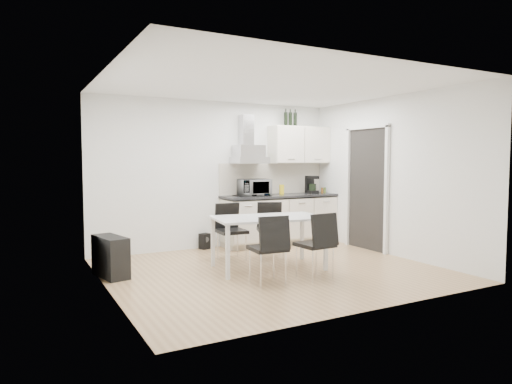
% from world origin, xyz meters
% --- Properties ---
extents(ground, '(4.50, 4.50, 0.00)m').
position_xyz_m(ground, '(0.00, 0.00, 0.00)').
color(ground, tan).
rests_on(ground, ground).
extents(wall_back, '(4.50, 0.10, 2.60)m').
position_xyz_m(wall_back, '(0.00, 2.00, 1.30)').
color(wall_back, white).
rests_on(wall_back, ground).
extents(wall_front, '(4.50, 0.10, 2.60)m').
position_xyz_m(wall_front, '(0.00, -2.00, 1.30)').
color(wall_front, white).
rests_on(wall_front, ground).
extents(wall_left, '(0.10, 4.00, 2.60)m').
position_xyz_m(wall_left, '(-2.25, 0.00, 1.30)').
color(wall_left, white).
rests_on(wall_left, ground).
extents(wall_right, '(0.10, 4.00, 2.60)m').
position_xyz_m(wall_right, '(2.25, 0.00, 1.30)').
color(wall_right, white).
rests_on(wall_right, ground).
extents(ceiling, '(4.50, 4.50, 0.00)m').
position_xyz_m(ceiling, '(0.00, 0.00, 2.60)').
color(ceiling, white).
rests_on(ceiling, wall_back).
extents(doorway, '(0.08, 1.04, 2.10)m').
position_xyz_m(doorway, '(2.21, 0.55, 1.05)').
color(doorway, white).
rests_on(doorway, ground).
extents(kitchenette, '(2.22, 0.64, 2.52)m').
position_xyz_m(kitchenette, '(1.19, 1.73, 0.83)').
color(kitchenette, beige).
rests_on(kitchenette, ground).
extents(dining_table, '(1.65, 1.10, 0.75)m').
position_xyz_m(dining_table, '(0.00, 0.12, 0.68)').
color(dining_table, white).
rests_on(dining_table, ground).
extents(chair_far_left, '(0.46, 0.52, 0.88)m').
position_xyz_m(chair_far_left, '(-0.22, 0.88, 0.44)').
color(chair_far_left, black).
rests_on(chair_far_left, ground).
extents(chair_far_right, '(0.59, 0.63, 0.88)m').
position_xyz_m(chair_far_right, '(0.40, 0.72, 0.44)').
color(chair_far_right, black).
rests_on(chair_far_right, ground).
extents(chair_near_left, '(0.48, 0.53, 0.88)m').
position_xyz_m(chair_near_left, '(-0.41, -0.59, 0.44)').
color(chair_near_left, black).
rests_on(chair_near_left, ground).
extents(chair_near_right, '(0.47, 0.53, 0.88)m').
position_xyz_m(chair_near_right, '(0.26, -0.65, 0.44)').
color(chair_near_right, black).
rests_on(chair_near_right, ground).
extents(guitar_amp, '(0.42, 0.70, 0.55)m').
position_xyz_m(guitar_amp, '(-2.09, 0.70, 0.27)').
color(guitar_amp, black).
rests_on(guitar_amp, ground).
extents(floor_speaker, '(0.20, 0.19, 0.27)m').
position_xyz_m(floor_speaker, '(-0.27, 1.90, 0.14)').
color(floor_speaker, black).
rests_on(floor_speaker, ground).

